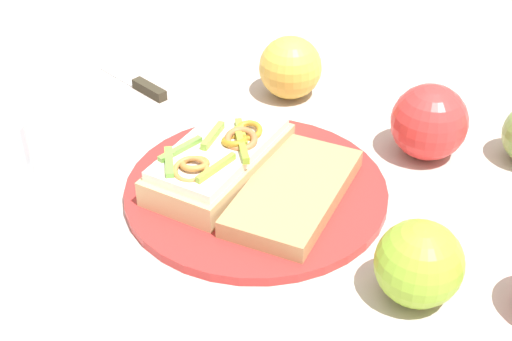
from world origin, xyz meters
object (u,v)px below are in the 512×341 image
apple_4 (290,68)px  knife (141,86)px  sandwich (220,159)px  apple_0 (429,122)px  plate (256,190)px  bread_slice_side (294,192)px  apple_3 (419,264)px

apple_4 → knife: 0.19m
knife → sandwich: bearing=163.7°
knife → apple_4: bearing=-139.3°
apple_0 → plate: bearing=117.8°
apple_0 → knife: (0.11, 0.35, -0.04)m
sandwich → apple_4: bearing=6.3°
apple_0 → apple_4: apple_0 is taller
plate → apple_4: 0.21m
sandwich → apple_0: (0.08, -0.22, 0.01)m
sandwich → apple_0: bearing=-47.1°
bread_slice_side → plate: bearing=85.2°
sandwich → bread_slice_side: 0.09m
apple_3 → knife: apple_3 is taller
bread_slice_side → apple_4: apple_4 is taller
bread_slice_side → apple_3: size_ratio=2.23×
apple_0 → apple_4: bearing=54.2°
apple_4 → apple_0: bearing=-125.8°
apple_0 → bread_slice_side: bearing=128.7°
apple_3 → apple_4: (0.34, 0.13, 0.00)m
apple_3 → knife: 0.46m
plate → apple_4: (0.21, -0.02, 0.03)m
plate → sandwich: (0.02, 0.04, 0.03)m
knife → plate: bearing=168.8°
plate → bread_slice_side: bread_slice_side is taller
apple_3 → knife: (0.33, 0.32, -0.03)m
bread_slice_side → apple_3: apple_3 is taller
bread_slice_side → apple_3: (-0.11, -0.11, 0.02)m
plate → sandwich: 0.05m
plate → apple_3: apple_3 is taller
bread_slice_side → apple_0: (0.11, -0.14, 0.02)m
bread_slice_side → knife: bread_slice_side is taller
plate → apple_0: 0.20m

